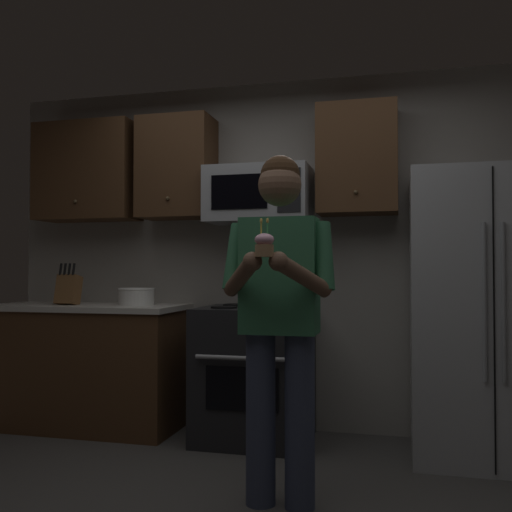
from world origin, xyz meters
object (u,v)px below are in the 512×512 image
at_px(oven_range, 255,373).
at_px(refrigerator, 485,315).
at_px(microwave, 259,195).
at_px(person, 279,307).
at_px(bowl_large_white, 136,296).
at_px(cupcake, 264,245).
at_px(knife_block, 68,289).

bearing_deg(oven_range, refrigerator, -1.50).
distance_m(microwave, refrigerator, 1.72).
relative_size(microwave, refrigerator, 0.41).
relative_size(oven_range, person, 0.53).
distance_m(refrigerator, person, 1.50).
xyz_separation_m(oven_range, bowl_large_white, (-0.92, 0.05, 0.52)).
bearing_deg(cupcake, oven_range, 106.02).
distance_m(knife_block, bowl_large_white, 0.53).
xyz_separation_m(refrigerator, knife_block, (-2.94, 0.01, 0.13)).
distance_m(oven_range, bowl_large_white, 1.06).
height_order(microwave, refrigerator, microwave).
height_order(refrigerator, bowl_large_white, refrigerator).
bearing_deg(cupcake, refrigerator, 50.78).
xyz_separation_m(knife_block, cupcake, (1.84, -1.36, 0.26)).
height_order(person, cupcake, person).
relative_size(oven_range, knife_block, 2.91).
height_order(microwave, cupcake, microwave).
xyz_separation_m(microwave, knife_block, (-1.44, -0.15, -0.69)).
bearing_deg(microwave, bowl_large_white, -175.42).
bearing_deg(microwave, oven_range, -90.02).
height_order(oven_range, knife_block, knife_block).
bearing_deg(refrigerator, bowl_large_white, 177.98).
xyz_separation_m(refrigerator, bowl_large_white, (-2.42, 0.09, 0.09)).
relative_size(refrigerator, knife_block, 5.63).
height_order(microwave, person, microwave).
bearing_deg(microwave, knife_block, -174.10).
relative_size(refrigerator, bowl_large_white, 6.62).
bearing_deg(knife_block, bowl_large_white, 8.22).
relative_size(refrigerator, person, 1.02).
xyz_separation_m(oven_range, microwave, (0.00, 0.12, 1.26)).
xyz_separation_m(refrigerator, person, (-1.10, -1.02, 0.10)).
bearing_deg(bowl_large_white, refrigerator, -2.02).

